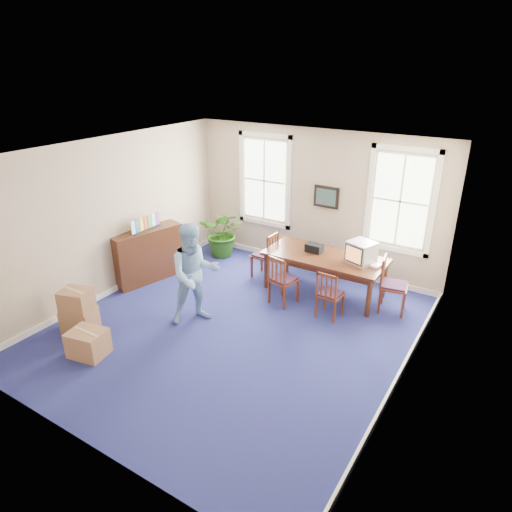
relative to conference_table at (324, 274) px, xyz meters
The scene contains 25 objects.
floor 2.35m from the conference_table, 110.05° to the right, with size 6.50×6.50×0.00m, color navy.
ceiling 3.62m from the conference_table, 110.05° to the right, with size 6.50×6.50×0.00m, color white.
wall_back 1.78m from the conference_table, 126.33° to the left, with size 6.50×6.50×0.00m, color tan.
wall_front 5.61m from the conference_table, 98.32° to the right, with size 6.50×6.50×0.00m, color tan.
wall_left 4.53m from the conference_table, 150.20° to the right, with size 6.50×6.50×0.00m, color tan.
wall_right 3.31m from the conference_table, 44.54° to the right, with size 6.50×6.50×0.00m, color tan.
baseboard_back 1.36m from the conference_table, 127.11° to the left, with size 6.00×0.04×0.12m, color white.
baseboard_left 4.36m from the conference_table, 150.01° to the right, with size 0.04×6.50×0.12m, color white.
baseboard_right 3.10m from the conference_table, 44.93° to the right, with size 0.04×6.50×0.12m, color white.
window_left 2.77m from the conference_table, 153.18° to the left, with size 1.40×0.12×2.20m, color white, non-canonical shape.
window_right 2.13m from the conference_table, 43.70° to the left, with size 1.40×0.12×2.20m, color white, non-canonical shape.
wall_picture 1.75m from the conference_table, 115.61° to the left, with size 0.58×0.06×0.48m, color black, non-canonical shape.
conference_table is the anchor object (origin of this frame).
crt_tv 0.97m from the conference_table, ahead, with size 0.48×0.52×0.43m, color #B7B7BC, non-canonical shape.
game_console 1.15m from the conference_table, ahead, with size 0.16×0.20×0.05m, color white.
equipment_bag 0.58m from the conference_table, 168.69° to the left, with size 0.34×0.22×0.17m, color black.
chair_near_left 0.98m from the conference_table, 120.96° to the right, with size 0.47×0.47×1.04m, color maroon, non-canonical shape.
chair_near_right 0.98m from the conference_table, 59.04° to the right, with size 0.44×0.44×0.97m, color maroon, non-canonical shape.
chair_end_left 1.46m from the conference_table, behind, with size 0.47×0.47×1.05m, color maroon, non-canonical shape.
chair_end_right 1.46m from the conference_table, ahead, with size 0.50×0.50×1.11m, color maroon, non-canonical shape.
man 2.82m from the conference_table, 124.16° to the right, with size 0.94×0.72×1.92m, color #84AFD9.
credenza 3.85m from the conference_table, 157.25° to the right, with size 0.46×1.59×1.25m, color #452212.
brochure_rack 3.95m from the conference_table, 157.12° to the right, with size 0.13×0.74×0.32m, color #99999E, non-canonical shape.
potted_plant 2.98m from the conference_table, behind, with size 1.08×0.94×1.20m, color #1D470F.
cardboard_boxes 4.62m from the conference_table, 129.19° to the right, with size 1.49×1.49×0.85m, color #A3704A, non-canonical shape.
Camera 1 is at (4.12, -5.84, 4.56)m, focal length 32.00 mm.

